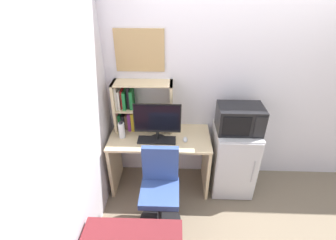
{
  "coord_description": "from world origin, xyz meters",
  "views": [
    {
      "loc": [
        -0.76,
        -2.73,
        2.44
      ],
      "look_at": [
        -0.85,
        -0.33,
        1.02
      ],
      "focal_mm": 26.23,
      "sensor_mm": 36.0,
      "label": 1
    }
  ],
  "objects_px": {
    "monitor": "(157,121)",
    "microwave": "(240,119)",
    "hutch_bookshelf": "(135,107)",
    "desk_chair": "(160,192)",
    "mini_fridge": "(233,160)",
    "water_bottle": "(122,130)",
    "computer_mouse": "(185,140)",
    "wall_corkboard": "(140,51)",
    "keyboard": "(157,140)"
  },
  "relations": [
    {
      "from": "monitor",
      "to": "microwave",
      "type": "xyz_separation_m",
      "value": [
        0.93,
        0.06,
        0.01
      ]
    },
    {
      "from": "hutch_bookshelf",
      "to": "desk_chair",
      "type": "height_order",
      "value": "hutch_bookshelf"
    },
    {
      "from": "monitor",
      "to": "desk_chair",
      "type": "height_order",
      "value": "monitor"
    },
    {
      "from": "desk_chair",
      "to": "mini_fridge",
      "type": "bearing_deg",
      "value": 31.73
    },
    {
      "from": "hutch_bookshelf",
      "to": "water_bottle",
      "type": "relative_size",
      "value": 3.28
    },
    {
      "from": "hutch_bookshelf",
      "to": "computer_mouse",
      "type": "distance_m",
      "value": 0.72
    },
    {
      "from": "monitor",
      "to": "desk_chair",
      "type": "distance_m",
      "value": 0.79
    },
    {
      "from": "computer_mouse",
      "to": "desk_chair",
      "type": "height_order",
      "value": "desk_chair"
    },
    {
      "from": "hutch_bookshelf",
      "to": "desk_chair",
      "type": "distance_m",
      "value": 1.04
    },
    {
      "from": "microwave",
      "to": "desk_chair",
      "type": "bearing_deg",
      "value": -148.13
    },
    {
      "from": "microwave",
      "to": "desk_chair",
      "type": "xyz_separation_m",
      "value": [
        -0.88,
        -0.55,
        -0.63
      ]
    },
    {
      "from": "hutch_bookshelf",
      "to": "water_bottle",
      "type": "xyz_separation_m",
      "value": [
        -0.14,
        -0.21,
        -0.19
      ]
    },
    {
      "from": "computer_mouse",
      "to": "microwave",
      "type": "height_order",
      "value": "microwave"
    },
    {
      "from": "computer_mouse",
      "to": "wall_corkboard",
      "type": "height_order",
      "value": "wall_corkboard"
    },
    {
      "from": "water_bottle",
      "to": "desk_chair",
      "type": "distance_m",
      "value": 0.84
    },
    {
      "from": "hutch_bookshelf",
      "to": "computer_mouse",
      "type": "height_order",
      "value": "hutch_bookshelf"
    },
    {
      "from": "wall_corkboard",
      "to": "monitor",
      "type": "bearing_deg",
      "value": -59.62
    },
    {
      "from": "hutch_bookshelf",
      "to": "microwave",
      "type": "bearing_deg",
      "value": -8.98
    },
    {
      "from": "computer_mouse",
      "to": "desk_chair",
      "type": "distance_m",
      "value": 0.66
    },
    {
      "from": "monitor",
      "to": "keyboard",
      "type": "height_order",
      "value": "monitor"
    },
    {
      "from": "water_bottle",
      "to": "wall_corkboard",
      "type": "bearing_deg",
      "value": 54.97
    },
    {
      "from": "mini_fridge",
      "to": "computer_mouse",
      "type": "bearing_deg",
      "value": -173.21
    },
    {
      "from": "keyboard",
      "to": "desk_chair",
      "type": "bearing_deg",
      "value": -82.35
    },
    {
      "from": "keyboard",
      "to": "computer_mouse",
      "type": "xyz_separation_m",
      "value": [
        0.33,
        0.01,
        0.01
      ]
    },
    {
      "from": "computer_mouse",
      "to": "mini_fridge",
      "type": "xyz_separation_m",
      "value": [
        0.61,
        0.07,
        -0.34
      ]
    },
    {
      "from": "wall_corkboard",
      "to": "microwave",
      "type": "bearing_deg",
      "value": -14.35
    },
    {
      "from": "computer_mouse",
      "to": "water_bottle",
      "type": "xyz_separation_m",
      "value": [
        -0.75,
        0.05,
        0.08
      ]
    },
    {
      "from": "hutch_bookshelf",
      "to": "monitor",
      "type": "xyz_separation_m",
      "value": [
        0.29,
        -0.25,
        -0.03
      ]
    },
    {
      "from": "keyboard",
      "to": "mini_fridge",
      "type": "height_order",
      "value": "mini_fridge"
    },
    {
      "from": "microwave",
      "to": "mini_fridge",
      "type": "bearing_deg",
      "value": -90.29
    },
    {
      "from": "computer_mouse",
      "to": "wall_corkboard",
      "type": "relative_size",
      "value": 0.19
    },
    {
      "from": "microwave",
      "to": "wall_corkboard",
      "type": "relative_size",
      "value": 0.91
    },
    {
      "from": "computer_mouse",
      "to": "keyboard",
      "type": "bearing_deg",
      "value": -178.15
    },
    {
      "from": "water_bottle",
      "to": "mini_fridge",
      "type": "bearing_deg",
      "value": 0.8
    },
    {
      "from": "microwave",
      "to": "computer_mouse",
      "type": "bearing_deg",
      "value": -172.93
    },
    {
      "from": "water_bottle",
      "to": "microwave",
      "type": "distance_m",
      "value": 1.37
    },
    {
      "from": "mini_fridge",
      "to": "hutch_bookshelf",
      "type": "bearing_deg",
      "value": 170.88
    },
    {
      "from": "water_bottle",
      "to": "wall_corkboard",
      "type": "relative_size",
      "value": 0.39
    },
    {
      "from": "mini_fridge",
      "to": "microwave",
      "type": "bearing_deg",
      "value": 89.71
    },
    {
      "from": "hutch_bookshelf",
      "to": "keyboard",
      "type": "distance_m",
      "value": 0.48
    },
    {
      "from": "monitor",
      "to": "keyboard",
      "type": "relative_size",
      "value": 1.21
    },
    {
      "from": "water_bottle",
      "to": "wall_corkboard",
      "type": "distance_m",
      "value": 0.93
    },
    {
      "from": "monitor",
      "to": "computer_mouse",
      "type": "distance_m",
      "value": 0.4
    },
    {
      "from": "mini_fridge",
      "to": "wall_corkboard",
      "type": "xyz_separation_m",
      "value": [
        -1.14,
        0.29,
        1.28
      ]
    },
    {
      "from": "desk_chair",
      "to": "water_bottle",
      "type": "bearing_deg",
      "value": 132.34
    },
    {
      "from": "hutch_bookshelf",
      "to": "wall_corkboard",
      "type": "xyz_separation_m",
      "value": [
        0.08,
        0.1,
        0.66
      ]
    },
    {
      "from": "keyboard",
      "to": "wall_corkboard",
      "type": "distance_m",
      "value": 1.03
    },
    {
      "from": "hutch_bookshelf",
      "to": "water_bottle",
      "type": "height_order",
      "value": "hutch_bookshelf"
    },
    {
      "from": "monitor",
      "to": "wall_corkboard",
      "type": "height_order",
      "value": "wall_corkboard"
    },
    {
      "from": "hutch_bookshelf",
      "to": "microwave",
      "type": "distance_m",
      "value": 1.23
    }
  ]
}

